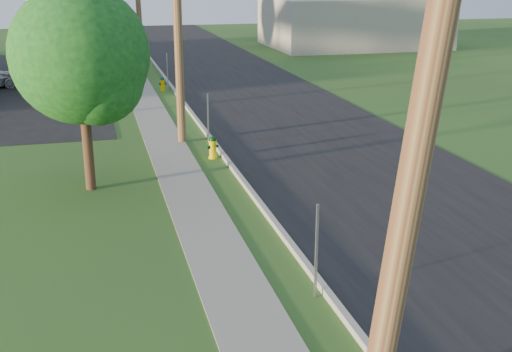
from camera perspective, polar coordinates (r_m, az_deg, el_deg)
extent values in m
cube|color=black|center=(19.67, 11.31, -1.10)|extent=(8.00, 120.00, 0.02)
cube|color=#9D9A90|center=(18.33, -0.05, -1.95)|extent=(0.15, 120.00, 0.15)
cube|color=gray|center=(18.02, -5.45, -2.60)|extent=(1.50, 120.00, 0.03)
cylinder|color=brown|center=(6.71, 14.44, 3.87)|extent=(1.31, 0.32, 9.48)
cylinder|color=brown|center=(23.94, -7.01, 14.44)|extent=(0.32, 0.32, 9.80)
cube|color=gray|center=(12.77, 5.39, -6.73)|extent=(0.05, 0.04, 2.00)
cube|color=gray|center=(23.65, -4.28, 4.92)|extent=(0.05, 0.04, 2.00)
cube|color=gray|center=(35.52, -7.88, 9.19)|extent=(0.05, 0.04, 2.00)
cylinder|color=silver|center=(35.67, -19.14, 11.26)|extent=(0.36, 0.36, 5.50)
cylinder|color=silver|center=(42.23, -18.53, 12.22)|extent=(0.36, 0.36, 5.50)
cylinder|color=gray|center=(29.44, -15.97, 9.83)|extent=(0.24, 0.24, 5.00)
cube|color=gray|center=(56.26, 8.59, 13.37)|extent=(14.00, 10.00, 4.00)
cylinder|color=#3C2616|center=(19.49, -14.78, 3.17)|extent=(0.30, 0.30, 3.08)
sphere|color=#154518|center=(19.04, -15.37, 10.35)|extent=(3.94, 3.94, 3.94)
sphere|color=#154518|center=(18.83, -13.99, 8.48)|extent=(2.71, 2.71, 2.71)
cylinder|color=#3C2616|center=(49.49, -16.58, 11.88)|extent=(0.30, 0.30, 3.39)
sphere|color=#154518|center=(49.03, -16.32, 14.24)|extent=(2.98, 2.98, 2.98)
cylinder|color=yellow|center=(22.46, -3.86, 1.67)|extent=(0.31, 0.31, 0.07)
cylinder|color=yellow|center=(22.38, -3.88, 2.41)|extent=(0.24, 0.24, 0.66)
cylinder|color=yellow|center=(22.31, -3.89, 3.12)|extent=(0.31, 0.31, 0.04)
sphere|color=#06330F|center=(22.29, -3.89, 3.22)|extent=(0.25, 0.25, 0.25)
cylinder|color=#06330F|center=(22.26, -3.90, 3.55)|extent=(0.06, 0.06, 0.07)
cylinder|color=#06330F|center=(22.22, -3.73, 2.53)|extent=(0.14, 0.15, 0.12)
cylinder|color=#06330F|center=(22.30, -4.25, 2.58)|extent=(0.13, 0.12, 0.10)
cylinder|color=#06330F|center=(22.41, -3.51, 2.67)|extent=(0.13, 0.12, 0.10)
cylinder|color=#E7AA00|center=(35.39, -8.29, 7.54)|extent=(0.29, 0.29, 0.06)
cylinder|color=#E7AA00|center=(35.34, -8.31, 7.99)|extent=(0.23, 0.23, 0.62)
cylinder|color=#E7AA00|center=(35.30, -8.33, 8.42)|extent=(0.29, 0.29, 0.04)
sphere|color=#0A391F|center=(35.29, -8.33, 8.49)|extent=(0.24, 0.24, 0.24)
cylinder|color=#0A391F|center=(35.27, -8.34, 8.68)|extent=(0.05, 0.05, 0.06)
cylinder|color=#0A391F|center=(35.19, -8.27, 8.09)|extent=(0.12, 0.13, 0.11)
cylinder|color=#0A391F|center=(35.30, -8.55, 8.10)|extent=(0.11, 0.10, 0.09)
cylinder|color=#0A391F|center=(35.36, -8.08, 8.14)|extent=(0.11, 0.10, 0.09)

